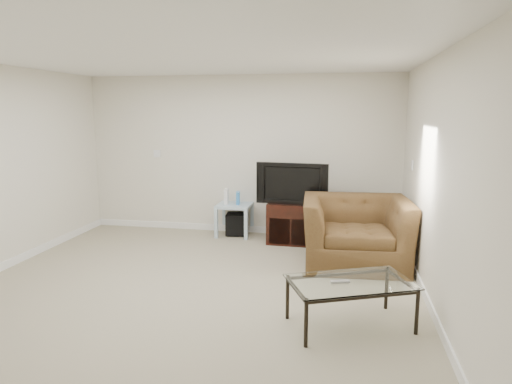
% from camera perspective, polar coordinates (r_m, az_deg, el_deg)
% --- Properties ---
extents(floor, '(5.00, 5.00, 0.00)m').
position_cam_1_polar(floor, '(5.20, -8.09, -11.94)').
color(floor, tan).
rests_on(floor, ground).
extents(ceiling, '(5.00, 5.00, 0.00)m').
position_cam_1_polar(ceiling, '(4.86, -8.85, 16.57)').
color(ceiling, white).
rests_on(ceiling, ground).
extents(wall_back, '(5.00, 0.02, 2.50)m').
position_cam_1_polar(wall_back, '(7.26, -1.96, 4.62)').
color(wall_back, silver).
rests_on(wall_back, ground).
extents(wall_right, '(0.02, 5.00, 2.50)m').
position_cam_1_polar(wall_right, '(4.69, 21.76, 0.88)').
color(wall_right, silver).
rests_on(wall_right, ground).
extents(plate_back, '(0.12, 0.02, 0.12)m').
position_cam_1_polar(plate_back, '(7.68, -12.25, 4.69)').
color(plate_back, white).
rests_on(plate_back, wall_back).
extents(plate_right_switch, '(0.02, 0.09, 0.13)m').
position_cam_1_polar(plate_right_switch, '(6.25, 18.95, 3.19)').
color(plate_right_switch, white).
rests_on(plate_right_switch, wall_right).
extents(plate_right_outlet, '(0.02, 0.08, 0.12)m').
position_cam_1_polar(plate_right_outlet, '(6.14, 18.83, -5.97)').
color(plate_right_outlet, white).
rests_on(plate_right_outlet, wall_right).
extents(tv_stand, '(0.74, 0.52, 0.61)m').
position_cam_1_polar(tv_stand, '(6.84, 4.64, -3.81)').
color(tv_stand, black).
rests_on(tv_stand, floor).
extents(dvd_player, '(0.44, 0.31, 0.06)m').
position_cam_1_polar(dvd_player, '(6.75, 4.62, -2.23)').
color(dvd_player, black).
rests_on(dvd_player, tv_stand).
extents(television, '(0.99, 0.29, 0.61)m').
position_cam_1_polar(television, '(6.69, 4.68, 1.17)').
color(television, black).
rests_on(television, tv_stand).
extents(side_table, '(0.53, 0.53, 0.50)m').
position_cam_1_polar(side_table, '(7.23, -2.68, -3.45)').
color(side_table, '#CAEBF4').
rests_on(side_table, floor).
extents(subwoofer, '(0.37, 0.37, 0.33)m').
position_cam_1_polar(subwoofer, '(7.26, -2.39, -3.98)').
color(subwoofer, black).
rests_on(subwoofer, floor).
extents(game_console, '(0.07, 0.17, 0.23)m').
position_cam_1_polar(game_console, '(7.16, -3.72, -0.58)').
color(game_console, white).
rests_on(game_console, side_table).
extents(game_case, '(0.07, 0.15, 0.20)m').
position_cam_1_polar(game_case, '(7.12, -2.25, -0.76)').
color(game_case, '#337FCC').
rests_on(game_case, side_table).
extents(recliner, '(1.37, 0.94, 1.15)m').
position_cam_1_polar(recliner, '(5.91, 12.40, -3.50)').
color(recliner, '#48311B').
rests_on(recliner, floor).
extents(coffee_table, '(1.25, 1.00, 0.43)m').
position_cam_1_polar(coffee_table, '(4.35, 11.66, -13.54)').
color(coffee_table, black).
rests_on(coffee_table, floor).
extents(remote, '(0.18, 0.09, 0.02)m').
position_cam_1_polar(remote, '(4.21, 10.47, -10.96)').
color(remote, '#B2B2B7').
rests_on(remote, coffee_table).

